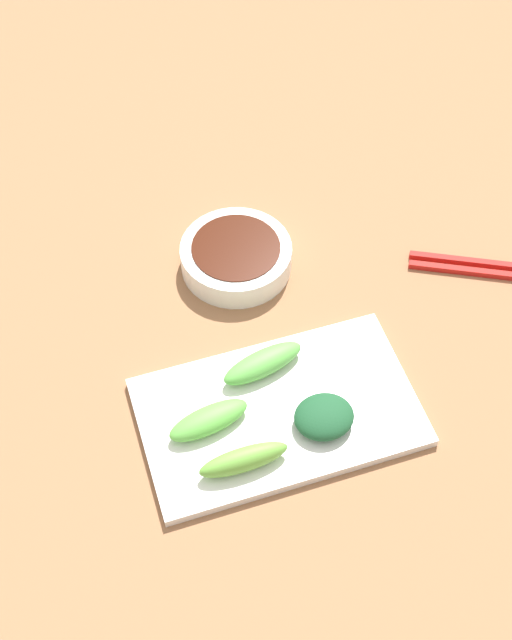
# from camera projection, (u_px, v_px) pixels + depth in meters

# --- Properties ---
(tabletop) EXTENTS (2.10, 2.10, 0.02)m
(tabletop) POSITION_uv_depth(u_px,v_px,m) (252.00, 354.00, 0.97)
(tabletop) COLOR #946643
(tabletop) RESTS_ON ground
(sauce_bowl) EXTENTS (0.13, 0.13, 0.03)m
(sauce_bowl) POSITION_uv_depth(u_px,v_px,m) (236.00, 256.00, 1.02)
(sauce_bowl) COLOR white
(sauce_bowl) RESTS_ON tabletop
(serving_plate) EXTENTS (0.17, 0.29, 0.01)m
(serving_plate) POSITION_uv_depth(u_px,v_px,m) (278.00, 412.00, 0.91)
(serving_plate) COLOR white
(serving_plate) RESTS_ON tabletop
(broccoli_stalk_0) EXTENTS (0.05, 0.09, 0.02)m
(broccoli_stalk_0) POSITION_uv_depth(u_px,v_px,m) (209.00, 420.00, 0.88)
(broccoli_stalk_0) COLOR #5DB344
(broccoli_stalk_0) RESTS_ON serving_plate
(broccoli_stalk_1) EXTENTS (0.03, 0.09, 0.03)m
(broccoli_stalk_1) POSITION_uv_depth(u_px,v_px,m) (244.00, 460.00, 0.85)
(broccoli_stalk_1) COLOR #6AB240
(broccoli_stalk_1) RESTS_ON serving_plate
(broccoli_stalk_2) EXTENTS (0.05, 0.10, 0.02)m
(broccoli_stalk_2) POSITION_uv_depth(u_px,v_px,m) (259.00, 364.00, 0.92)
(broccoli_stalk_2) COLOR #5DB649
(broccoli_stalk_2) RESTS_ON serving_plate
(broccoli_leafy_3) EXTENTS (0.06, 0.06, 0.02)m
(broccoli_leafy_3) POSITION_uv_depth(u_px,v_px,m) (324.00, 417.00, 0.88)
(broccoli_leafy_3) COLOR #1B4E2B
(broccoli_leafy_3) RESTS_ON serving_plate
(chopsticks) EXTENTS (0.12, 0.22, 0.01)m
(chopsticks) POSITION_uv_depth(u_px,v_px,m) (505.00, 271.00, 1.03)
(chopsticks) COLOR red
(chopsticks) RESTS_ON tabletop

